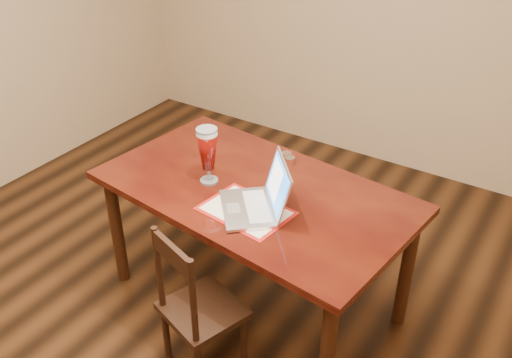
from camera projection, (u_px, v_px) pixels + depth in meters
The scene contains 4 objects.
ground at pixel (187, 337), 3.22m from camera, with size 5.00×5.00×0.00m, color black.
room_shell at pixel (160, 29), 2.30m from camera, with size 4.51×5.01×2.71m.
dining_table at pixel (253, 202), 3.12m from camera, with size 1.80×1.15×1.12m.
dining_chair at pixel (198, 309), 2.84m from camera, with size 0.46×0.45×0.88m.
Camera 1 is at (1.56, -1.70, 2.46)m, focal length 40.00 mm.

